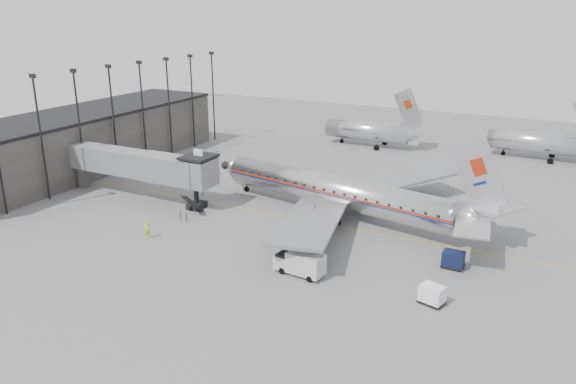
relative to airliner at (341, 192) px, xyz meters
name	(u,v)px	position (x,y,z in m)	size (l,w,h in m)	color
ground	(249,232)	(-6.71, -8.86, -2.88)	(160.00, 160.00, 0.00)	slate
terminal	(82,142)	(-40.71, 1.14, 1.12)	(12.00, 46.00, 8.00)	#3C3937
apron_line	(299,219)	(-3.71, -2.86, -2.88)	(0.15, 60.00, 0.01)	gold
jet_bridge	(146,166)	(-23.37, -5.20, 1.30)	(21.00, 6.20, 7.10)	slate
floodlight_masts	(128,112)	(-34.21, 4.14, 5.48)	(0.90, 42.25, 15.25)	black
distant_aircraft_near	(368,130)	(-8.50, 33.14, -0.15)	(16.39, 3.20, 10.26)	silver
distant_aircraft_mid	(537,142)	(17.50, 37.14, -0.15)	(16.39, 3.20, 10.26)	silver
airliner	(341,192)	(0.00, 0.00, 0.00)	(35.94, 33.00, 11.46)	silver
service_van	(300,263)	(2.32, -15.04, -1.75)	(4.74, 2.22, 2.16)	#BDBDBF
baggage_cart_navy	(453,259)	(14.13, -7.46, -2.06)	(1.99, 1.52, 1.56)	#0C1432
baggage_cart_white	(432,294)	(13.99, -14.83, -2.06)	(2.28, 1.95, 1.55)	white
ramp_worker	(147,230)	(-15.20, -14.86, -1.96)	(0.67, 0.44, 1.85)	#D4E61B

